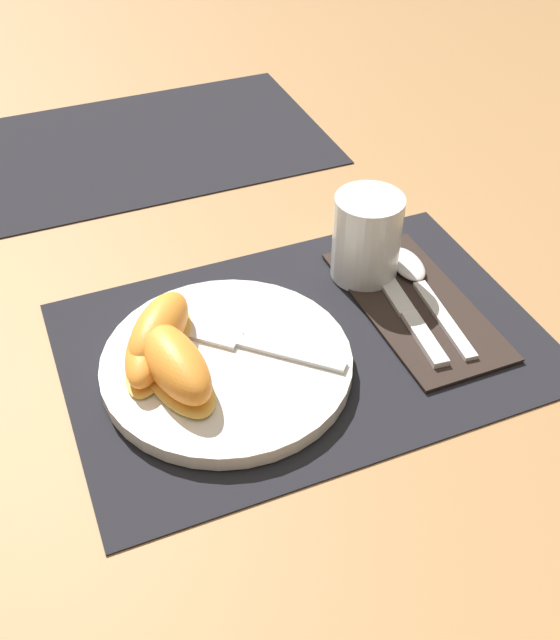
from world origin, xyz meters
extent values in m
plane|color=#A37547|center=(0.00, 0.00, 0.00)|extent=(3.00, 3.00, 0.00)
cube|color=black|center=(0.00, 0.00, 0.00)|extent=(0.48, 0.32, 0.00)
cube|color=black|center=(-0.03, 0.47, 0.00)|extent=(0.48, 0.32, 0.00)
cylinder|color=white|center=(-0.09, -0.01, 0.01)|extent=(0.24, 0.24, 0.02)
cylinder|color=silver|center=(0.11, 0.08, 0.05)|extent=(0.07, 0.07, 0.10)
cylinder|color=orange|center=(0.11, 0.08, 0.02)|extent=(0.06, 0.06, 0.03)
cube|color=#2D231E|center=(0.13, 0.01, 0.01)|extent=(0.11, 0.23, 0.00)
cube|color=silver|center=(0.11, -0.05, 0.01)|extent=(0.02, 0.08, 0.01)
cube|color=silver|center=(0.12, 0.05, 0.01)|extent=(0.03, 0.12, 0.01)
cube|color=silver|center=(0.15, -0.03, 0.01)|extent=(0.03, 0.12, 0.01)
ellipsoid|color=silver|center=(0.16, 0.06, 0.01)|extent=(0.04, 0.07, 0.01)
cube|color=silver|center=(-0.03, -0.03, 0.02)|extent=(0.09, 0.08, 0.00)
cube|color=silver|center=(-0.09, 0.03, 0.02)|extent=(0.07, 0.06, 0.00)
ellipsoid|color=#F7C656|center=(-0.14, 0.03, 0.02)|extent=(0.10, 0.11, 0.01)
ellipsoid|color=orange|center=(-0.14, 0.03, 0.04)|extent=(0.10, 0.11, 0.05)
ellipsoid|color=#F7C656|center=(-0.15, 0.02, 0.02)|extent=(0.08, 0.11, 0.01)
ellipsoid|color=orange|center=(-0.15, 0.02, 0.04)|extent=(0.08, 0.11, 0.03)
ellipsoid|color=#F7C656|center=(-0.14, -0.02, 0.02)|extent=(0.07, 0.13, 0.01)
ellipsoid|color=orange|center=(-0.14, -0.02, 0.04)|extent=(0.07, 0.12, 0.05)
camera|label=1|loc=(-0.23, -0.50, 0.52)|focal=42.00mm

